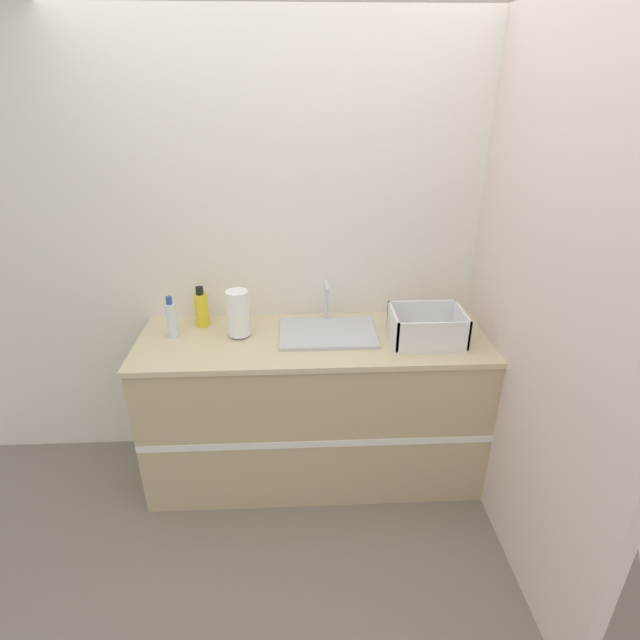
% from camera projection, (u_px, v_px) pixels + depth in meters
% --- Properties ---
extents(ground_plane, '(12.00, 12.00, 0.00)m').
position_uv_depth(ground_plane, '(317.00, 506.00, 2.81)').
color(ground_plane, slate).
extents(wall_back, '(4.28, 0.06, 2.60)m').
position_uv_depth(wall_back, '(312.00, 250.00, 2.84)').
color(wall_back, silver).
rests_on(wall_back, ground_plane).
extents(wall_right, '(0.06, 2.62, 2.60)m').
position_uv_depth(wall_right, '(501.00, 267.00, 2.58)').
color(wall_right, silver).
rests_on(wall_right, ground_plane).
extents(counter_cabinet, '(1.91, 0.65, 0.91)m').
position_uv_depth(counter_cabinet, '(314.00, 407.00, 2.90)').
color(counter_cabinet, tan).
rests_on(counter_cabinet, ground_plane).
extents(sink, '(0.52, 0.37, 0.26)m').
position_uv_depth(sink, '(328.00, 331.00, 2.73)').
color(sink, silver).
rests_on(sink, counter_cabinet).
extents(paper_towel_roll, '(0.12, 0.12, 0.26)m').
position_uv_depth(paper_towel_roll, '(238.00, 313.00, 2.67)').
color(paper_towel_roll, '#4C4C51').
rests_on(paper_towel_roll, counter_cabinet).
extents(dish_rack, '(0.38, 0.29, 0.17)m').
position_uv_depth(dish_rack, '(427.00, 330.00, 2.65)').
color(dish_rack, white).
rests_on(dish_rack, counter_cabinet).
extents(bottle_yellow, '(0.08, 0.08, 0.23)m').
position_uv_depth(bottle_yellow, '(201.00, 309.00, 2.80)').
color(bottle_yellow, yellow).
rests_on(bottle_yellow, counter_cabinet).
extents(bottle_clear, '(0.06, 0.06, 0.23)m').
position_uv_depth(bottle_clear, '(172.00, 319.00, 2.67)').
color(bottle_clear, silver).
rests_on(bottle_clear, counter_cabinet).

